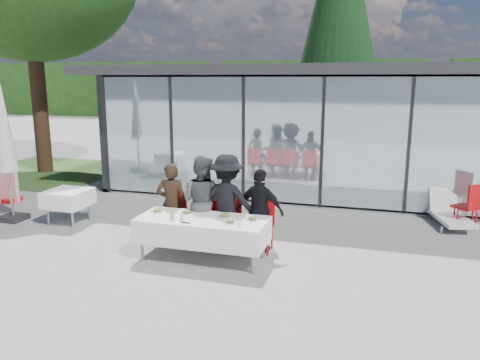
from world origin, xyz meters
name	(u,v)px	position (x,y,z in m)	size (l,w,h in m)	color
ground	(230,266)	(0.00, 0.00, 0.00)	(90.00, 90.00, 0.00)	gray
pavilion	(370,110)	(2.00, 8.16, 2.15)	(14.80, 8.80, 3.44)	gray
treeline	(320,91)	(-2.00, 28.00, 2.20)	(62.50, 2.00, 4.40)	#163711
dining_table	(202,230)	(-0.54, 0.15, 0.54)	(2.26, 0.96, 0.75)	white
diner_a	(172,203)	(-1.42, 0.79, 0.78)	(0.57, 0.57, 1.56)	black
diner_chair_a	(174,214)	(-1.42, 0.90, 0.54)	(0.44, 0.44, 0.97)	red
diner_b	(202,201)	(-0.79, 0.79, 0.87)	(0.84, 0.84, 1.74)	#545454
diner_chair_b	(204,217)	(-0.79, 0.90, 0.54)	(0.44, 0.44, 0.97)	red
diner_c	(227,202)	(-0.30, 0.79, 0.89)	(1.15, 1.15, 1.78)	black
diner_chair_c	(229,219)	(-0.30, 0.90, 0.54)	(0.44, 0.44, 0.97)	red
diner_d	(260,211)	(0.33, 0.79, 0.77)	(0.90, 0.90, 1.54)	black
diner_chair_d	(262,222)	(0.33, 0.90, 0.54)	(0.44, 0.44, 0.97)	red
plate_a	(157,211)	(-1.46, 0.28, 0.78)	(0.24, 0.24, 0.07)	silver
plate_b	(187,212)	(-0.91, 0.33, 0.78)	(0.24, 0.24, 0.07)	silver
plate_c	(225,215)	(-0.20, 0.34, 0.78)	(0.24, 0.24, 0.07)	silver
plate_d	(253,219)	(0.32, 0.28, 0.78)	(0.24, 0.24, 0.07)	silver
plate_extra	(230,222)	(0.00, 0.01, 0.78)	(0.24, 0.24, 0.07)	silver
juice_bottle	(172,215)	(-1.01, -0.06, 0.82)	(0.06, 0.06, 0.14)	#8FB54B
drinking_glasses	(210,221)	(-0.29, -0.13, 0.80)	(1.08, 0.07, 0.10)	silver
folded_eyeglasses	(186,223)	(-0.70, -0.19, 0.76)	(0.14, 0.03, 0.01)	black
spare_table_left	(68,198)	(-4.12, 1.30, 0.55)	(0.86, 0.86, 0.74)	white
spare_chair_b	(470,204)	(4.22, 3.34, 0.54)	(0.62, 0.62, 0.97)	red
market_umbrella	(5,136)	(-5.44, 1.10, 1.90)	(0.50, 0.50, 3.00)	black
lounger	(449,213)	(3.87, 3.56, 0.26)	(0.90, 1.44, 0.72)	white
conifer_tree	(340,5)	(0.50, 13.00, 5.99)	(4.00, 4.00, 10.50)	#382316
grass_patch	(46,172)	(-8.50, 6.00, 0.01)	(5.00, 5.00, 0.02)	#385926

